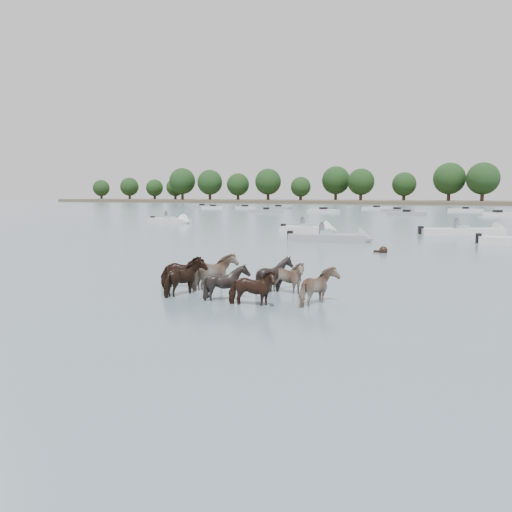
% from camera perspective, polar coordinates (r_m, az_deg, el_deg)
% --- Properties ---
extents(ground, '(400.00, 400.00, 0.00)m').
position_cam_1_polar(ground, '(16.55, -10.86, -3.95)').
color(ground, '#4E6370').
rests_on(ground, ground).
extents(shoreline, '(160.00, 30.00, 1.00)m').
position_cam_1_polar(shoreline, '(181.46, 0.35, 6.02)').
color(shoreline, '#4C4233').
rests_on(shoreline, ground).
extents(pony_herd, '(6.36, 3.29, 1.29)m').
position_cam_1_polar(pony_herd, '(15.78, -1.87, -2.68)').
color(pony_herd, black).
rests_on(pony_herd, ground).
extents(swimming_pony, '(0.72, 0.44, 0.44)m').
position_cam_1_polar(swimming_pony, '(28.02, 13.69, 0.57)').
color(swimming_pony, black).
rests_on(swimming_pony, ground).
extents(motorboat_a, '(4.70, 1.63, 1.92)m').
position_cam_1_polar(motorboat_a, '(41.23, 6.51, 2.85)').
color(motorboat_a, silver).
rests_on(motorboat_a, ground).
extents(motorboat_b, '(5.63, 2.59, 1.92)m').
position_cam_1_polar(motorboat_b, '(33.87, 9.12, 1.94)').
color(motorboat_b, gray).
rests_on(motorboat_b, ground).
extents(motorboat_c, '(6.62, 4.48, 1.92)m').
position_cam_1_polar(motorboat_c, '(42.55, 22.61, 2.48)').
color(motorboat_c, silver).
rests_on(motorboat_c, ground).
extents(motorboat_f, '(5.83, 2.58, 1.92)m').
position_cam_1_polar(motorboat_f, '(55.56, -8.95, 3.82)').
color(motorboat_f, silver).
rests_on(motorboat_f, ground).
extents(distant_flotilla, '(105.95, 27.17, 0.93)m').
position_cam_1_polar(distant_flotilla, '(90.00, 20.26, 4.63)').
color(distant_flotilla, gray).
rests_on(distant_flotilla, ground).
extents(treeline, '(150.01, 21.21, 12.27)m').
position_cam_1_polar(treeline, '(176.94, 2.95, 8.03)').
color(treeline, '#382619').
rests_on(treeline, ground).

